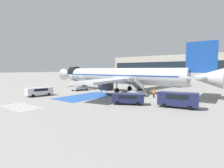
% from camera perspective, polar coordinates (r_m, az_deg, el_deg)
% --- Properties ---
extents(ground_plane, '(600.00, 600.00, 0.00)m').
position_cam_1_polar(ground_plane, '(45.12, 1.60, -2.33)').
color(ground_plane, gray).
extents(apron_leadline_yellow, '(77.97, 3.06, 0.01)m').
position_cam_1_polar(apron_leadline_yellow, '(45.23, 2.04, -2.31)').
color(apron_leadline_yellow, gold).
rests_on(apron_leadline_yellow, ground_plane).
extents(apron_stand_patch_blue, '(6.99, 13.18, 0.01)m').
position_cam_1_polar(apron_stand_patch_blue, '(36.83, -8.19, -4.00)').
color(apron_stand_patch_blue, '#2856A8').
rests_on(apron_stand_patch_blue, ground_plane).
extents(apron_walkway_bar_0, '(0.44, 3.60, 0.01)m').
position_cam_1_polar(apron_walkway_bar_0, '(32.58, -30.11, -5.76)').
color(apron_walkway_bar_0, silver).
rests_on(apron_walkway_bar_0, ground_plane).
extents(apron_walkway_bar_1, '(0.44, 3.60, 0.01)m').
position_cam_1_polar(apron_walkway_bar_1, '(31.48, -29.28, -6.08)').
color(apron_walkway_bar_1, silver).
rests_on(apron_walkway_bar_1, ground_plane).
extents(apron_walkway_bar_2, '(0.44, 3.60, 0.01)m').
position_cam_1_polar(apron_walkway_bar_2, '(30.40, -28.39, -6.41)').
color(apron_walkway_bar_2, silver).
rests_on(apron_walkway_bar_2, ground_plane).
extents(apron_walkway_bar_3, '(0.44, 3.60, 0.01)m').
position_cam_1_polar(apron_walkway_bar_3, '(29.32, -27.44, -6.77)').
color(apron_walkway_bar_3, silver).
rests_on(apron_walkway_bar_3, ground_plane).
extents(apron_walkway_bar_4, '(0.44, 3.60, 0.01)m').
position_cam_1_polar(apron_walkway_bar_4, '(28.25, -26.40, -7.15)').
color(apron_walkway_bar_4, silver).
rests_on(apron_walkway_bar_4, ground_plane).
extents(apron_walkway_bar_5, '(0.44, 3.60, 0.01)m').
position_cam_1_polar(apron_walkway_bar_5, '(27.20, -25.29, -7.57)').
color(apron_walkway_bar_5, silver).
rests_on(apron_walkway_bar_5, ground_plane).
extents(airliner, '(44.39, 36.25, 10.95)m').
position_cam_1_polar(airliner, '(44.56, 2.74, 2.65)').
color(airliner, silver).
rests_on(airliner, ground_plane).
extents(boarding_stairs_forward, '(2.37, 5.30, 4.05)m').
position_cam_1_polar(boarding_stairs_forward, '(47.65, -10.44, -0.83)').
color(boarding_stairs_forward, '#ADB2BA').
rests_on(boarding_stairs_forward, ground_plane).
extents(boarding_stairs_aft, '(2.37, 5.30, 4.07)m').
position_cam_1_polar(boarding_stairs_aft, '(37.37, 7.98, -2.33)').
color(boarding_stairs_aft, '#ADB2BA').
rests_on(boarding_stairs_aft, ground_plane).
extents(fuel_tanker, '(3.43, 10.41, 3.66)m').
position_cam_1_polar(fuel_tanker, '(62.37, 21.55, 1.03)').
color(fuel_tanker, '#38383D').
rests_on(fuel_tanker, ground_plane).
extents(service_van_0, '(5.34, 4.03, 1.74)m').
position_cam_1_polar(service_van_0, '(28.24, 5.28, -4.48)').
color(service_van_0, '#1E234C').
rests_on(service_van_0, ground_plane).
extents(service_van_1, '(2.91, 5.50, 1.77)m').
position_cam_1_polar(service_van_1, '(39.92, -22.63, -2.07)').
color(service_van_1, silver).
rests_on(service_van_1, ground_plane).
extents(service_van_2, '(5.81, 2.77, 2.27)m').
position_cam_1_polar(service_van_2, '(27.34, 20.68, -4.48)').
color(service_van_2, '#1E234C').
rests_on(service_van_2, ground_plane).
extents(baggage_cart, '(2.87, 2.93, 0.87)m').
position_cam_1_polar(baggage_cart, '(38.88, 0.01, -3.11)').
color(baggage_cart, gray).
rests_on(baggage_cart, ground_plane).
extents(ground_crew_0, '(0.35, 0.48, 1.88)m').
position_cam_1_polar(ground_crew_0, '(43.15, -3.57, -1.21)').
color(ground_crew_0, black).
rests_on(ground_crew_0, ground_plane).
extents(ground_crew_1, '(0.46, 0.30, 1.72)m').
position_cam_1_polar(ground_crew_1, '(35.55, 13.53, -2.80)').
color(ground_crew_1, black).
rests_on(ground_crew_1, ground_plane).
extents(traffic_cone_0, '(0.50, 0.50, 0.55)m').
position_cam_1_polar(traffic_cone_0, '(34.06, 18.43, -4.45)').
color(traffic_cone_0, orange).
rests_on(traffic_cone_0, ground_plane).
extents(terminal_building, '(75.83, 12.10, 13.88)m').
position_cam_1_polar(terminal_building, '(113.19, 18.59, 5.24)').
color(terminal_building, '#B2AD9E').
rests_on(terminal_building, ground_plane).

